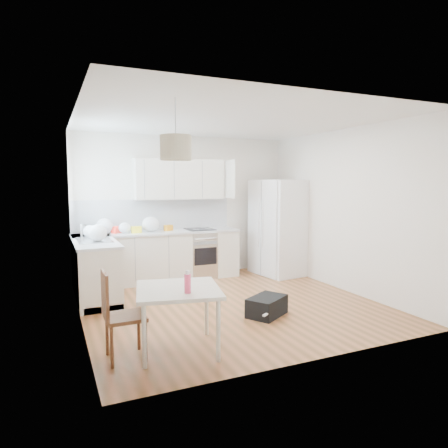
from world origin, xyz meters
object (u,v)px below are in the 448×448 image
refrigerator (280,227)px  dining_chair (125,315)px  gym_bag (267,306)px  dining_table (178,295)px

refrigerator → dining_chair: 4.39m
dining_chair → gym_bag: (2.00, 0.58, -0.34)m
refrigerator → dining_table: (-2.91, -2.67, -0.32)m
gym_bag → dining_table: bearing=170.9°
dining_table → gym_bag: 1.64m
refrigerator → gym_bag: (-1.47, -2.07, -0.80)m
dining_chair → dining_table: bearing=-1.5°
dining_table → dining_chair: (-0.56, 0.01, -0.15)m
refrigerator → gym_bag: refrigerator is taller
dining_chair → gym_bag: dining_chair is taller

